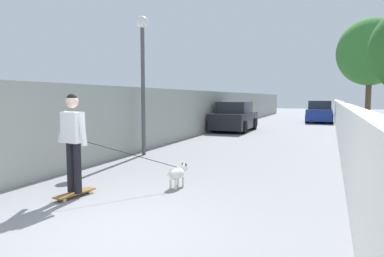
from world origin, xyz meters
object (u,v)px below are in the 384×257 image
at_px(person_skateboarder, 73,135).
at_px(tree_right_near, 370,52).
at_px(lamp_post, 143,60).
at_px(car_near, 235,117).
at_px(skateboard, 75,193).
at_px(car_far, 320,112).
at_px(dog, 177,173).

bearing_deg(person_skateboarder, tree_right_near, -25.55).
xyz_separation_m(lamp_post, car_near, (8.40, -0.60, -2.16)).
distance_m(lamp_post, skateboard, 5.30).
bearing_deg(skateboard, lamp_post, 14.77).
bearing_deg(tree_right_near, car_far, 12.97).
bearing_deg(car_far, person_skateboarder, 170.81).
distance_m(lamp_post, person_skateboarder, 4.84).
bearing_deg(dog, lamp_post, 39.84).
xyz_separation_m(tree_right_near, car_near, (1.01, 6.16, -2.96)).
relative_size(skateboard, car_far, 0.21).
distance_m(skateboard, person_skateboarder, 1.04).
distance_m(tree_right_near, car_near, 6.91).
distance_m(car_near, car_far, 9.36).
xyz_separation_m(lamp_post, person_skateboarder, (-4.35, -1.15, -1.77)).
bearing_deg(tree_right_near, skateboard, 154.45).
relative_size(lamp_post, car_near, 1.10).
distance_m(tree_right_near, car_far, 10.17).
distance_m(skateboard, car_far, 21.51).
bearing_deg(tree_right_near, person_skateboarder, 154.45).
xyz_separation_m(tree_right_near, dog, (-10.44, 4.22, -3.40)).
bearing_deg(car_far, tree_right_near, -167.03).
bearing_deg(car_far, dog, 174.15).
relative_size(person_skateboarder, car_near, 0.46).
bearing_deg(person_skateboarder, dog, -46.80).
height_order(lamp_post, skateboard, lamp_post).
distance_m(person_skateboarder, car_near, 12.77).
bearing_deg(dog, skateboard, 133.20).
xyz_separation_m(skateboard, car_near, (12.75, 0.55, 0.65)).
xyz_separation_m(car_near, car_far, (8.47, -3.98, 0.00)).
xyz_separation_m(tree_right_near, skateboard, (-11.75, 5.62, -3.61)).
xyz_separation_m(dog, car_near, (11.45, 1.94, 0.44)).
bearing_deg(lamp_post, skateboard, -165.23).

